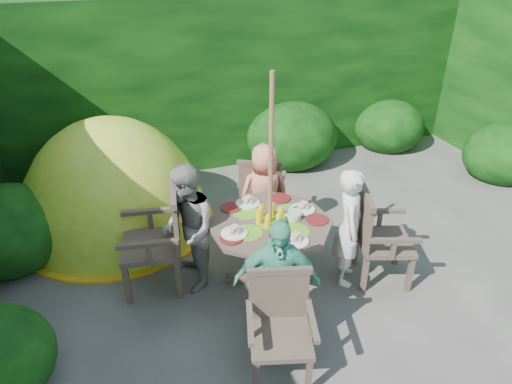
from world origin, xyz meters
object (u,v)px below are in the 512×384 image
object	(u,v)px
parasol_pole	(270,188)
child_left	(188,229)
garden_chair_left	(160,238)
child_right	(350,227)
child_front	(277,284)
garden_chair_right	(377,236)
dome_tent	(119,223)
child_back	(264,193)
garden_chair_back	(261,190)
garden_chair_front	(280,324)
patio_table	(270,231)

from	to	relation	value
parasol_pole	child_left	world-z (taller)	parasol_pole
parasol_pole	garden_chair_left	world-z (taller)	parasol_pole
child_right	child_front	distance (m)	1.13
child_right	garden_chair_left	bearing A→B (deg)	100.96
child_right	child_left	xyz separation A→B (m)	(-1.53, 0.46, 0.03)
garden_chair_right	dome_tent	xyz separation A→B (m)	(-2.44, 1.98, -0.52)
garden_chair_right	dome_tent	distance (m)	3.19
child_left	child_back	world-z (taller)	child_left
garden_chair_back	dome_tent	world-z (taller)	dome_tent
garden_chair_front	child_left	size ratio (longest dim) A/B	0.66
parasol_pole	garden_chair_front	size ratio (longest dim) A/B	2.51
child_left	child_right	bearing A→B (deg)	78.05
child_back	dome_tent	xyz separation A→B (m)	(-1.63, 0.90, -0.60)
patio_table	garden_chair_left	bearing A→B (deg)	162.62
garden_chair_front	child_right	xyz separation A→B (m)	(1.09, 0.82, 0.17)
garden_chair_back	child_left	world-z (taller)	child_left
child_right	dome_tent	size ratio (longest dim) A/B	0.46
garden_chair_left	child_back	world-z (taller)	child_back
garden_chair_front	dome_tent	size ratio (longest dim) A/B	0.32
patio_table	garden_chair_back	size ratio (longest dim) A/B	1.77
garden_chair_left	garden_chair_back	size ratio (longest dim) A/B	1.20
parasol_pole	dome_tent	size ratio (longest dim) A/B	0.80
parasol_pole	child_left	bearing A→B (deg)	163.18
child_back	dome_tent	distance (m)	1.95
parasol_pole	garden_chair_right	bearing A→B (deg)	-16.60
garden_chair_back	child_right	distance (m)	1.38
garden_chair_left	dome_tent	distance (m)	1.50
garden_chair_back	dome_tent	bearing A→B (deg)	9.83
patio_table	dome_tent	size ratio (longest dim) A/B	0.57
parasol_pole	garden_chair_back	xyz separation A→B (m)	(0.30, 1.06, -0.63)
patio_table	child_back	size ratio (longest dim) A/B	1.31
garden_chair_right	child_back	world-z (taller)	child_back
child_left	child_back	bearing A→B (deg)	123.05
garden_chair_right	garden_chair_left	world-z (taller)	garden_chair_left
garden_chair_right	garden_chair_left	bearing A→B (deg)	92.50
garden_chair_front	child_left	world-z (taller)	child_left
patio_table	dome_tent	xyz separation A→B (m)	(-1.40, 1.67, -0.61)
garden_chair_back	dome_tent	xyz separation A→B (m)	(-1.70, 0.61, -0.47)
garden_chair_back	garden_chair_front	xyz separation A→B (m)	(-0.62, -2.12, -0.00)
garden_chair_left	child_front	distance (m)	1.36
parasol_pole	patio_table	bearing A→B (deg)	-4.01
child_back	patio_table	bearing A→B (deg)	80.30
child_left	child_back	size ratio (longest dim) A/B	1.12
patio_table	child_left	size ratio (longest dim) A/B	1.17
patio_table	child_back	distance (m)	0.80
garden_chair_right	garden_chair_front	world-z (taller)	garden_chair_right
parasol_pole	child_left	size ratio (longest dim) A/B	1.65
patio_table	garden_chair_right	xyz separation A→B (m)	(1.04, -0.31, -0.09)
garden_chair_right	child_front	bearing A→B (deg)	129.03
garden_chair_front	dome_tent	distance (m)	2.97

